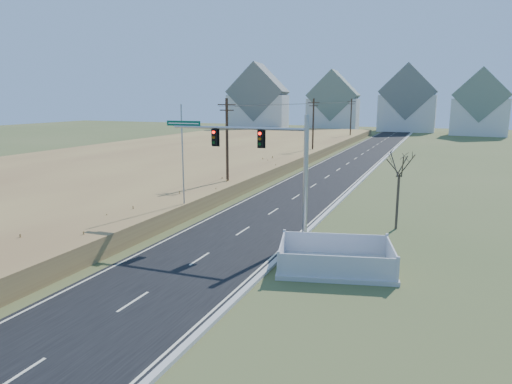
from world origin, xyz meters
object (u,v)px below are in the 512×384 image
(traffic_signal_mast, at_px, (276,165))
(fence_enclosure, at_px, (335,264))
(flagpole, at_px, (183,176))
(bare_tree, at_px, (400,163))
(open_sign, at_px, (355,250))

(traffic_signal_mast, xyz_separation_m, fence_enclosure, (4.81, -3.86, -4.56))
(traffic_signal_mast, relative_size, flagpole, 1.17)
(fence_enclosure, bearing_deg, bare_tree, 61.88)
(flagpole, distance_m, bare_tree, 15.32)
(open_sign, distance_m, flagpole, 13.87)
(open_sign, bearing_deg, traffic_signal_mast, 162.49)
(open_sign, relative_size, bare_tree, 0.12)
(open_sign, bearing_deg, fence_enclosure, -106.80)
(fence_enclosure, relative_size, open_sign, 9.79)
(open_sign, bearing_deg, bare_tree, 74.12)
(fence_enclosure, relative_size, flagpole, 0.81)
(traffic_signal_mast, xyz_separation_m, bare_tree, (7.02, 5.32, -0.16))
(flagpole, relative_size, bare_tree, 1.48)
(traffic_signal_mast, height_order, bare_tree, traffic_signal_mast)
(open_sign, xyz_separation_m, flagpole, (-13.20, 2.98, 3.04))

